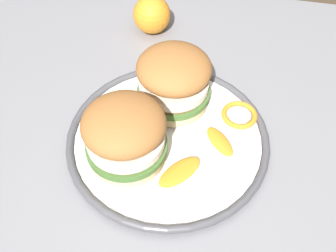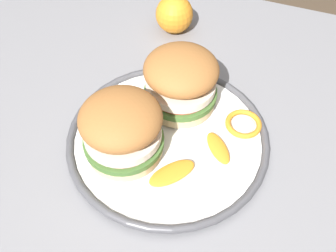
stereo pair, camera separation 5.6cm
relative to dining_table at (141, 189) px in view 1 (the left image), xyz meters
name	(u,v)px [view 1 (the left image)]	position (x,y,z in m)	size (l,w,h in m)	color
dining_table	(141,189)	(0.00, 0.00, 0.00)	(1.35, 0.99, 0.70)	gray
dinner_plate	(168,138)	(-0.04, -0.05, 0.09)	(0.32, 0.32, 0.02)	white
sandwich_half_left	(125,135)	(0.01, 0.00, 0.15)	(0.15, 0.15, 0.10)	beige
sandwich_half_right	(174,79)	(-0.03, -0.12, 0.15)	(0.16, 0.16, 0.10)	beige
orange_peel_curled	(239,115)	(-0.14, -0.11, 0.11)	(0.08, 0.08, 0.01)	orange
orange_peel_strip_long	(220,141)	(-0.12, -0.05, 0.11)	(0.06, 0.06, 0.01)	orange
orange_peel_strip_short	(180,172)	(-0.07, 0.02, 0.11)	(0.07, 0.08, 0.01)	orange
whole_orange	(152,15)	(0.05, -0.32, 0.12)	(0.08, 0.08, 0.08)	orange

